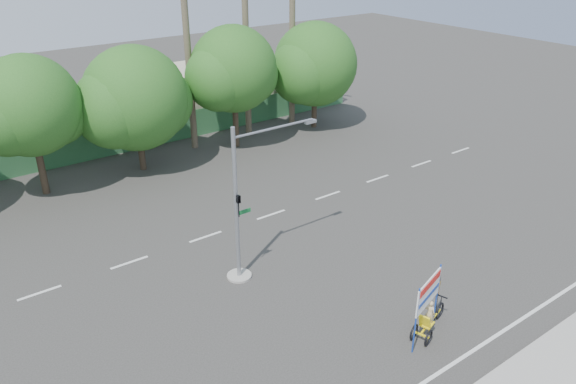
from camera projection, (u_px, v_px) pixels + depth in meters
ground at (341, 300)px, 23.39m from camera, size 120.00×120.00×0.00m
fence at (135, 136)px, 38.57m from camera, size 38.00×0.08×2.00m
building_right at (205, 92)px, 45.77m from camera, size 14.00×8.00×3.60m
tree_left at (29, 109)px, 30.51m from camera, size 6.66×5.60×8.07m
tree_center at (135, 101)px, 33.97m from camera, size 7.62×6.40×7.85m
tree_right at (233, 72)px, 37.39m from camera, size 6.90×5.80×8.36m
tree_far_right at (315, 67)px, 41.39m from camera, size 7.38×6.20×7.94m
palm_short at (185, 17)px, 35.60m from camera, size 3.73×3.79×14.45m
traffic_signal at (243, 217)px, 23.85m from camera, size 4.72×1.10×7.00m
trike_billboard at (429, 310)px, 20.95m from camera, size 2.79×1.18×2.86m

